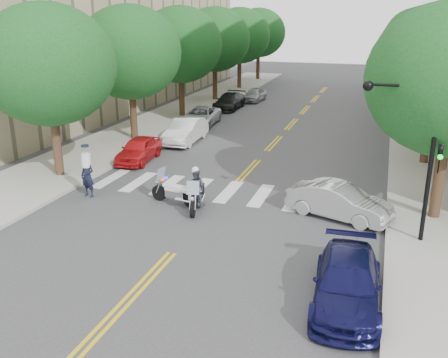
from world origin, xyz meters
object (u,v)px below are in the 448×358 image
at_px(motorcycle_police, 196,190).
at_px(sedan_blue, 347,283).
at_px(convertible, 339,201).
at_px(officer_standing, 88,176).
at_px(motorcycle_parked, 179,193).

xyz_separation_m(motorcycle_police, sedan_blue, (6.68, -5.43, -0.17)).
relative_size(convertible, sedan_blue, 0.92).
bearing_deg(motorcycle_police, officer_standing, -11.29).
bearing_deg(sedan_blue, convertible, 94.78).
relative_size(motorcycle_police, motorcycle_parked, 0.97).
bearing_deg(officer_standing, motorcycle_police, 12.67).
distance_m(motorcycle_parked, sedan_blue, 9.45).
distance_m(motorcycle_police, convertible, 5.88).
relative_size(motorcycle_parked, convertible, 0.56).
distance_m(motorcycle_police, officer_standing, 5.16).
distance_m(motorcycle_parked, convertible, 6.73).
distance_m(convertible, sedan_blue, 6.42).
xyz_separation_m(motorcycle_police, convertible, (5.81, 0.93, -0.15)).
height_order(officer_standing, convertible, officer_standing).
bearing_deg(sedan_blue, motorcycle_police, 137.87).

